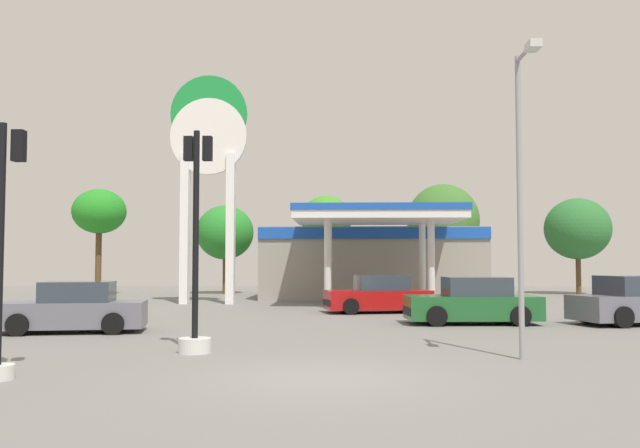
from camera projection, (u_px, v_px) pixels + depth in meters
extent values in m
plane|color=slate|center=(319.00, 377.00, 12.15)|extent=(90.00, 90.00, 0.00)
cube|color=gray|center=(371.00, 264.00, 38.48)|extent=(12.11, 6.32, 3.90)
cube|color=#194CB2|center=(374.00, 233.00, 35.37)|extent=(12.11, 0.12, 0.60)
cube|color=white|center=(377.00, 218.00, 32.19)|extent=(7.72, 5.94, 0.35)
cube|color=#194CB2|center=(377.00, 211.00, 32.21)|extent=(7.82, 6.04, 0.30)
cylinder|color=silver|center=(328.00, 264.00, 30.51)|extent=(0.32, 0.32, 3.95)
cylinder|color=silver|center=(431.00, 264.00, 30.37)|extent=(0.32, 0.32, 3.95)
cylinder|color=silver|center=(329.00, 263.00, 33.77)|extent=(0.32, 0.32, 3.95)
cylinder|color=silver|center=(422.00, 263.00, 33.63)|extent=(0.32, 0.32, 3.95)
cube|color=#4C4C51|center=(378.00, 294.00, 31.99)|extent=(0.90, 0.60, 1.10)
cube|color=white|center=(185.00, 228.00, 33.31)|extent=(0.40, 0.56, 7.38)
cube|color=white|center=(231.00, 228.00, 33.24)|extent=(0.40, 0.56, 7.38)
cylinder|color=white|center=(209.00, 136.00, 33.53)|extent=(3.79, 0.22, 3.79)
cylinder|color=#198C38|center=(209.00, 114.00, 33.61)|extent=(3.79, 0.22, 3.79)
cube|color=white|center=(209.00, 125.00, 33.62)|extent=(3.49, 0.08, 0.68)
cylinder|color=black|center=(18.00, 325.00, 18.83)|extent=(0.66, 0.32, 0.63)
cylinder|color=black|center=(34.00, 320.00, 20.50)|extent=(0.66, 0.32, 0.63)
cylinder|color=black|center=(113.00, 324.00, 19.20)|extent=(0.66, 0.32, 0.63)
cylinder|color=black|center=(122.00, 319.00, 20.87)|extent=(0.66, 0.32, 0.63)
cube|color=slate|center=(72.00, 315.00, 19.86)|extent=(4.36, 2.42, 0.75)
cube|color=#2D3842|center=(78.00, 292.00, 19.92)|extent=(2.20, 1.85, 0.63)
cylinder|color=black|center=(437.00, 316.00, 21.61)|extent=(0.67, 0.26, 0.66)
cylinder|color=black|center=(427.00, 312.00, 23.38)|extent=(0.67, 0.26, 0.66)
cylinder|color=black|center=(520.00, 316.00, 21.67)|extent=(0.67, 0.26, 0.66)
cylinder|color=black|center=(504.00, 312.00, 23.43)|extent=(0.67, 0.26, 0.66)
cube|color=#1E5928|center=(472.00, 307.00, 22.53)|extent=(4.40, 2.02, 0.78)
cube|color=#2D3842|center=(476.00, 287.00, 22.57)|extent=(2.13, 1.70, 0.66)
cube|color=black|center=(408.00, 311.00, 22.49)|extent=(0.21, 1.72, 0.25)
cylinder|color=black|center=(351.00, 306.00, 26.43)|extent=(0.67, 0.34, 0.64)
cylinder|color=black|center=(342.00, 304.00, 28.12)|extent=(0.67, 0.34, 0.64)
cylinder|color=black|center=(415.00, 306.00, 26.86)|extent=(0.67, 0.34, 0.64)
cylinder|color=black|center=(403.00, 303.00, 28.55)|extent=(0.67, 0.34, 0.64)
cube|color=#A51111|center=(378.00, 300.00, 27.50)|extent=(4.46, 2.54, 0.76)
cube|color=#2D3842|center=(381.00, 283.00, 27.56)|extent=(2.26, 1.92, 0.64)
cube|color=black|center=(328.00, 303.00, 27.16)|extent=(0.44, 1.66, 0.24)
cylinder|color=black|center=(587.00, 313.00, 22.88)|extent=(0.72, 0.41, 0.68)
cylinder|color=black|center=(623.00, 317.00, 21.11)|extent=(0.72, 0.41, 0.68)
cube|color=#2D3842|center=(636.00, 286.00, 22.34)|extent=(2.48, 2.16, 0.68)
cylinder|color=silver|center=(195.00, 345.00, 15.39)|extent=(0.74, 0.74, 0.34)
cylinder|color=black|center=(196.00, 234.00, 15.53)|extent=(0.14, 0.14, 4.74)
cube|color=black|center=(189.00, 149.00, 15.81)|extent=(0.21, 0.20, 0.57)
sphere|color=red|center=(190.00, 142.00, 15.94)|extent=(0.15, 0.15, 0.15)
sphere|color=#D89E0C|center=(190.00, 150.00, 15.93)|extent=(0.15, 0.15, 0.15)
sphere|color=green|center=(190.00, 157.00, 15.92)|extent=(0.15, 0.15, 0.15)
cube|color=black|center=(207.00, 149.00, 15.79)|extent=(0.21, 0.20, 0.57)
sphere|color=red|center=(209.00, 142.00, 15.93)|extent=(0.15, 0.15, 0.15)
sphere|color=#D89E0C|center=(209.00, 149.00, 15.92)|extent=(0.15, 0.15, 0.15)
sphere|color=green|center=(208.00, 157.00, 15.91)|extent=(0.15, 0.15, 0.15)
cylinder|color=black|center=(0.00, 243.00, 12.04)|extent=(0.14, 0.14, 4.29)
cube|color=black|center=(19.00, 146.00, 12.29)|extent=(0.21, 0.20, 0.57)
sphere|color=red|center=(22.00, 137.00, 12.42)|extent=(0.15, 0.15, 0.15)
sphere|color=#D89E0C|center=(22.00, 147.00, 12.41)|extent=(0.15, 0.15, 0.15)
sphere|color=green|center=(22.00, 157.00, 12.40)|extent=(0.15, 0.15, 0.15)
cylinder|color=brown|center=(98.00, 263.00, 42.30)|extent=(0.38, 0.38, 3.95)
ellipsoid|color=#248722|center=(99.00, 211.00, 42.48)|extent=(3.32, 3.32, 2.78)
cylinder|color=brown|center=(225.00, 274.00, 43.55)|extent=(0.26, 0.26, 2.56)
ellipsoid|color=#27812A|center=(225.00, 232.00, 43.69)|extent=(3.67, 3.67, 3.47)
cylinder|color=brown|center=(326.00, 265.00, 44.57)|extent=(0.27, 0.27, 3.63)
ellipsoid|color=#409027|center=(326.00, 218.00, 44.74)|extent=(3.40, 3.40, 2.96)
cylinder|color=brown|center=(444.00, 271.00, 43.00)|extent=(0.39, 0.39, 2.95)
ellipsoid|color=#3B6E2B|center=(443.00, 221.00, 43.18)|extent=(4.56, 4.56, 4.64)
cylinder|color=brown|center=(578.00, 274.00, 42.96)|extent=(0.32, 0.32, 2.60)
ellipsoid|color=#2B6C31|center=(578.00, 229.00, 43.12)|extent=(4.11, 4.11, 3.88)
cylinder|color=gray|center=(520.00, 206.00, 14.54)|extent=(0.12, 0.12, 6.50)
cylinder|color=gray|center=(525.00, 53.00, 14.12)|extent=(0.09, 1.20, 0.09)
cube|color=beige|center=(533.00, 46.00, 13.52)|extent=(0.24, 0.44, 0.16)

